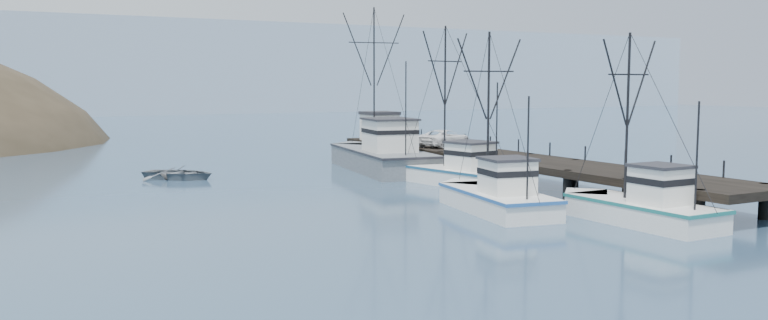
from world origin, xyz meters
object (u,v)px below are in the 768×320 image
at_px(trawler_near, 638,208).
at_px(pier_shed, 380,126).
at_px(trawler_mid, 495,197).
at_px(trawler_far, 455,173).
at_px(pickup_truck, 445,138).
at_px(motorboat, 179,179).
at_px(work_vessel, 380,156).
at_px(pier, 504,159).

xyz_separation_m(trawler_near, pier_shed, (2.92, 35.35, 2.60)).
bearing_deg(trawler_mid, pier_shed, 75.53).
height_order(trawler_mid, trawler_far, trawler_far).
height_order(trawler_near, pickup_truck, trawler_near).
bearing_deg(trawler_mid, motorboat, 118.65).
height_order(trawler_near, work_vessel, work_vessel).
bearing_deg(trawler_far, motorboat, 144.11).
bearing_deg(trawler_far, trawler_near, -90.24).
bearing_deg(motorboat, work_vessel, -52.75).
bearing_deg(trawler_mid, trawler_near, -56.68).
distance_m(trawler_near, pier_shed, 35.56).
height_order(trawler_mid, work_vessel, work_vessel).
distance_m(work_vessel, pier_shed, 7.90).
relative_size(trawler_far, work_vessel, 0.68).
bearing_deg(trawler_near, pickup_truck, 80.15).
bearing_deg(pier_shed, trawler_mid, -104.47).
height_order(pier, trawler_far, trawler_far).
bearing_deg(motorboat, trawler_mid, -107.42).
relative_size(trawler_near, pier_shed, 3.30).
bearing_deg(trawler_near, trawler_mid, 123.32).
relative_size(trawler_far, motorboat, 2.10).
bearing_deg(pickup_truck, trawler_near, 148.49).
distance_m(pier, pier_shed, 17.93).
bearing_deg(pier, pickup_truck, 89.06).
xyz_separation_m(trawler_near, trawler_far, (0.07, 17.89, 0.00)).
distance_m(pickup_truck, motorboat, 22.60).
xyz_separation_m(pier, work_vessel, (-4.97, 11.03, -0.46)).
relative_size(trawler_mid, pier_shed, 3.44).
bearing_deg(trawler_far, work_vessel, 93.33).
relative_size(pier, work_vessel, 2.48).
xyz_separation_m(trawler_far, motorboat, (-17.53, 12.68, -0.82)).
bearing_deg(trawler_near, pier, 75.87).
bearing_deg(pier, work_vessel, 114.24).
relative_size(work_vessel, pickup_truck, 3.34).
distance_m(pier, trawler_far, 4.44).
distance_m(trawler_near, motorboat, 35.21).
height_order(work_vessel, pier_shed, work_vessel).
distance_m(trawler_near, work_vessel, 28.60).
bearing_deg(pickup_truck, pier, 157.40).
bearing_deg(motorboat, pickup_truck, -57.11).
relative_size(pier_shed, motorboat, 0.55).
bearing_deg(pier_shed, motorboat, -166.82).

